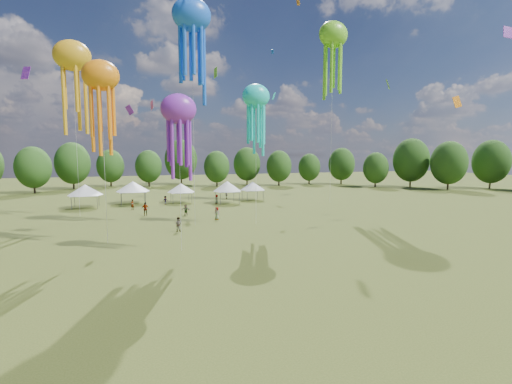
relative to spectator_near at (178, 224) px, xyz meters
name	(u,v)px	position (x,y,z in m)	size (l,w,h in m)	color
spectator_near	(178,224)	(0.00, 0.00, 0.00)	(0.81, 0.63, 1.67)	gray
spectators_far	(188,204)	(3.78, 17.14, 0.01)	(18.62, 23.01, 1.92)	gray
festival_tents	(170,187)	(1.85, 24.77, 2.12)	(34.59, 10.98, 4.05)	#47474C
show_kites	(222,64)	(7.65, 9.09, 20.55)	(47.03, 28.25, 32.31)	orange
treeline	(162,166)	(1.19, 31.18, 5.71)	(201.57, 95.24, 13.43)	#38281C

